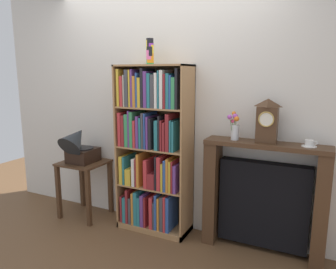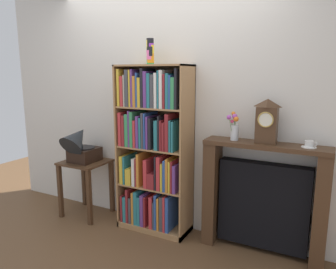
% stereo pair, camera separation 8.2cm
% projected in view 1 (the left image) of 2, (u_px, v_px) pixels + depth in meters
% --- Properties ---
extents(ground_plane, '(7.52, 6.40, 0.02)m').
position_uv_depth(ground_plane, '(151.00, 233.00, 3.41)').
color(ground_plane, brown).
extents(wall_back, '(4.52, 0.08, 2.60)m').
position_uv_depth(wall_back, '(172.00, 108.00, 3.38)').
color(wall_back, silver).
rests_on(wall_back, ground).
extents(bookshelf, '(0.77, 0.33, 1.74)m').
position_uv_depth(bookshelf, '(152.00, 152.00, 3.33)').
color(bookshelf, '#A87A4C').
rests_on(bookshelf, ground).
extents(cup_stack, '(0.07, 0.07, 0.25)m').
position_uv_depth(cup_stack, '(150.00, 51.00, 3.15)').
color(cup_stack, green).
rests_on(cup_stack, bookshelf).
extents(side_table_left, '(0.50, 0.46, 0.65)m').
position_uv_depth(side_table_left, '(84.00, 176.00, 3.73)').
color(side_table_left, '#472D1C').
rests_on(side_table_left, ground).
extents(gramophone, '(0.28, 0.45, 0.49)m').
position_uv_depth(gramophone, '(79.00, 145.00, 3.60)').
color(gramophone, black).
rests_on(gramophone, side_table_left).
extents(fireplace_mantel, '(1.09, 0.25, 1.05)m').
position_uv_depth(fireplace_mantel, '(263.00, 199.00, 2.97)').
color(fireplace_mantel, '#472D1C').
rests_on(fireplace_mantel, ground).
extents(mantel_clock, '(0.18, 0.13, 0.39)m').
position_uv_depth(mantel_clock, '(267.00, 121.00, 2.81)').
color(mantel_clock, '#472D1C').
rests_on(mantel_clock, fireplace_mantel).
extents(flower_vase, '(0.10, 0.12, 0.26)m').
position_uv_depth(flower_vase, '(234.00, 127.00, 2.94)').
color(flower_vase, silver).
rests_on(flower_vase, fireplace_mantel).
extents(teacup_with_saucer, '(0.13, 0.12, 0.06)m').
position_uv_depth(teacup_with_saucer, '(309.00, 144.00, 2.70)').
color(teacup_with_saucer, white).
rests_on(teacup_with_saucer, fireplace_mantel).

